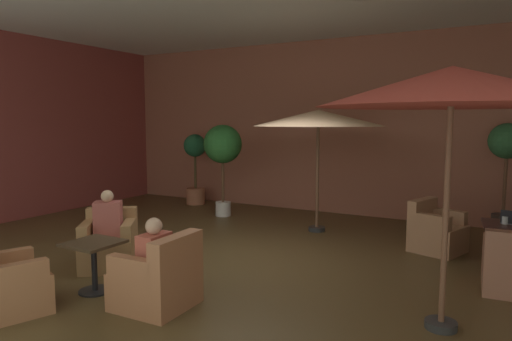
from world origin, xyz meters
The scene contains 17 objects.
ground_plane centered at (0.00, 0.00, -0.01)m, with size 11.34×8.17×0.02m, color #513E21.
wall_back_brick centered at (0.00, 4.05, 1.97)m, with size 11.34×0.08×3.95m, color #A05C47.
wall_left_accent centered at (-5.63, 0.00, 1.97)m, with size 0.08×8.17×3.95m, color brown.
cafe_table_front_left centered at (3.60, 1.44, 0.51)m, with size 0.77×0.77×0.63m.
armchair_front_left_south centered at (2.57, 1.80, 0.32)m, with size 0.91×0.91×0.83m.
cafe_table_front_right centered at (-0.89, -2.12, 0.45)m, with size 0.61×0.61×0.63m.
armchair_front_right_north centered at (0.11, -2.10, 0.32)m, with size 0.81×0.79×0.86m.
armchair_front_right_east centered at (-1.48, -1.32, 0.32)m, with size 1.05×1.06×0.82m.
armchair_front_right_south centered at (-1.24, -3.06, 0.31)m, with size 0.94×0.96×0.82m.
patio_umbrella_tall_red centered at (0.37, 2.17, 2.15)m, with size 2.48×2.48×2.32m.
patio_umbrella_center_beige centered at (3.00, -1.13, 2.43)m, with size 2.62×2.62×2.64m.
potted_tree_left_corner centered at (-1.98, 2.49, 1.52)m, with size 0.85×0.85×2.03m.
potted_tree_mid_left centered at (-3.40, 3.39, 1.07)m, with size 0.57×0.57×1.78m.
potted_tree_mid_right centered at (3.51, 3.51, 1.47)m, with size 0.65×0.65×2.08m.
patron_blue_shirt centered at (0.07, -2.10, 0.68)m, with size 0.24×0.38×0.60m.
patron_by_window centered at (-1.46, -1.35, 0.74)m, with size 0.45×0.42×0.68m.
iced_drink_cup centered at (3.53, 1.42, 0.69)m, with size 0.08×0.08×0.11m, color silver.
Camera 1 is at (3.49, -5.95, 2.11)m, focal length 31.99 mm.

